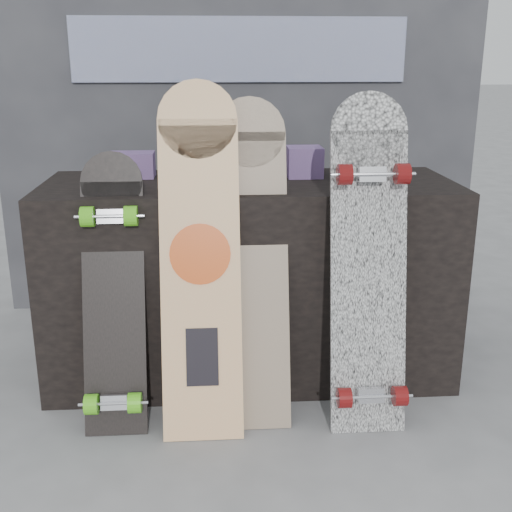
{
  "coord_description": "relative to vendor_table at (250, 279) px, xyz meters",
  "views": [
    {
      "loc": [
        -0.15,
        -1.97,
        1.26
      ],
      "look_at": [
        0.0,
        0.2,
        0.59
      ],
      "focal_mm": 45.0,
      "sensor_mm": 36.0,
      "label": 1
    }
  ],
  "objects": [
    {
      "name": "longboard_cascadia",
      "position": [
        0.38,
        -0.41,
        0.2
      ],
      "size": [
        0.26,
        0.3,
        1.16
      ],
      "rotation": [
        -0.19,
        0.0,
        0.0
      ],
      "color": "white",
      "rests_on": "ground"
    },
    {
      "name": "vendor_table",
      "position": [
        0.0,
        0.0,
        0.0
      ],
      "size": [
        1.6,
        0.6,
        0.8
      ],
      "primitive_type": "cube",
      "color": "black",
      "rests_on": "ground"
    },
    {
      "name": "ground",
      "position": [
        0.0,
        -0.5,
        -0.4
      ],
      "size": [
        60.0,
        60.0,
        0.0
      ],
      "primitive_type": "plane",
      "color": "slate",
      "rests_on": "ground"
    },
    {
      "name": "merch_box_purple",
      "position": [
        -0.47,
        0.13,
        0.45
      ],
      "size": [
        0.18,
        0.12,
        0.1
      ],
      "primitive_type": "cube",
      "color": "#5F3D7D",
      "rests_on": "vendor_table"
    },
    {
      "name": "longboard_celtic",
      "position": [
        -0.01,
        -0.3,
        0.2
      ],
      "size": [
        0.25,
        0.35,
        1.14
      ],
      "rotation": [
        -0.29,
        0.0,
        0.0
      ],
      "color": "beige",
      "rests_on": "ground"
    },
    {
      "name": "merch_box_flat",
      "position": [
        -0.04,
        0.11,
        0.43
      ],
      "size": [
        0.22,
        0.1,
        0.06
      ],
      "primitive_type": "cube",
      "color": "#D1B78C",
      "rests_on": "vendor_table"
    },
    {
      "name": "skateboard_dark",
      "position": [
        -0.5,
        -0.34,
        0.09
      ],
      "size": [
        0.22,
        0.36,
        0.95
      ],
      "rotation": [
        -0.3,
        0.0,
        0.0
      ],
      "color": "black",
      "rests_on": "ground"
    },
    {
      "name": "longboard_geisha",
      "position": [
        -0.19,
        -0.34,
        0.23
      ],
      "size": [
        0.28,
        0.38,
        1.2
      ],
      "rotation": [
        -0.29,
        0.0,
        0.0
      ],
      "color": "#D0BE8C",
      "rests_on": "ground"
    },
    {
      "name": "merch_box_small",
      "position": [
        0.23,
        0.1,
        0.46
      ],
      "size": [
        0.14,
        0.14,
        0.12
      ],
      "primitive_type": "cube",
      "color": "#5F3D7D",
      "rests_on": "vendor_table"
    },
    {
      "name": "booth",
      "position": [
        0.0,
        0.85,
        0.7
      ],
      "size": [
        2.4,
        0.22,
        2.2
      ],
      "color": "#313136",
      "rests_on": "ground"
    }
  ]
}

